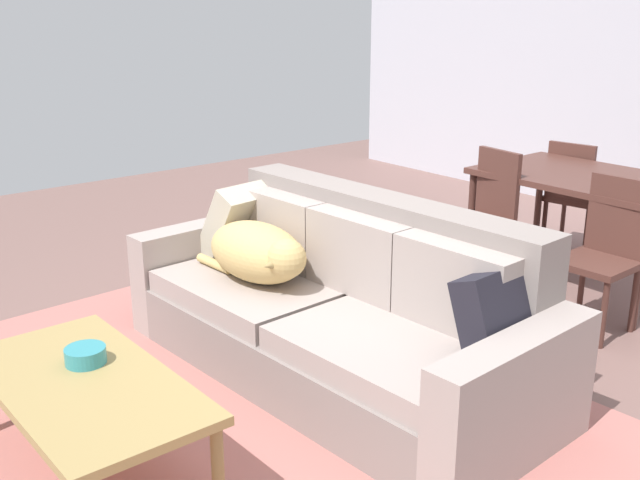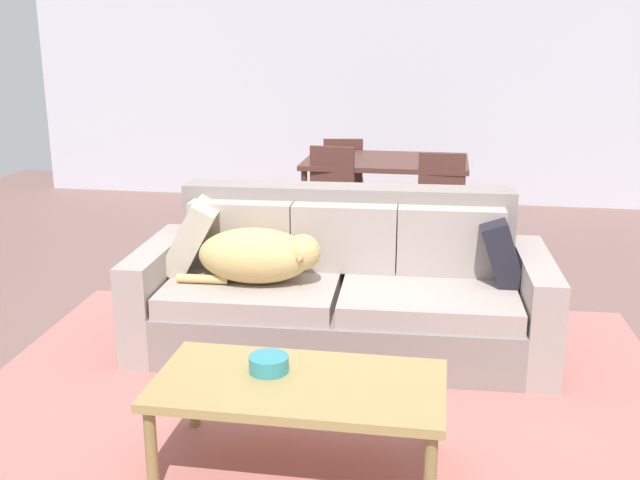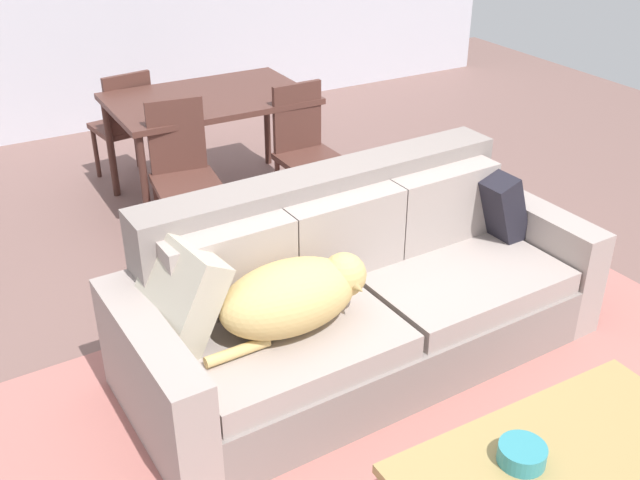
{
  "view_description": "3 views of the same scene",
  "coord_description": "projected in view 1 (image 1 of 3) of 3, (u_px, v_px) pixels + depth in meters",
  "views": [
    {
      "loc": [
        2.73,
        -2.41,
        1.88
      ],
      "look_at": [
        -0.2,
        0.02,
        0.67
      ],
      "focal_mm": 42.38,
      "sensor_mm": 36.0,
      "label": 1
    },
    {
      "loc": [
        0.59,
        -4.22,
        1.84
      ],
      "look_at": [
        -0.07,
        -0.31,
        0.72
      ],
      "focal_mm": 42.29,
      "sensor_mm": 36.0,
      "label": 2
    },
    {
      "loc": [
        -1.69,
        -2.67,
        2.37
      ],
      "look_at": [
        -0.2,
        -0.03,
        0.72
      ],
      "focal_mm": 41.86,
      "sensor_mm": 36.0,
      "label": 3
    }
  ],
  "objects": [
    {
      "name": "coffee_table",
      "position": [
        86.0,
        390.0,
        3.05
      ],
      "size": [
        1.22,
        0.63,
        0.42
      ],
      "color": "#A78A51",
      "rests_on": "ground"
    },
    {
      "name": "throw_pillow_by_right_arm",
      "position": [
        498.0,
        315.0,
        3.21
      ],
      "size": [
        0.28,
        0.4,
        0.41
      ],
      "primitive_type": "cube",
      "rotation": [
        0.0,
        -0.33,
        0.04
      ],
      "color": "black",
      "rests_on": "couch"
    },
    {
      "name": "bowl_on_coffee_table",
      "position": [
        86.0,
        355.0,
        3.17
      ],
      "size": [
        0.17,
        0.17,
        0.07
      ],
      "primitive_type": "cylinder",
      "color": "teal",
      "rests_on": "coffee_table"
    },
    {
      "name": "ground_plane",
      "position": [
        342.0,
        368.0,
        4.03
      ],
      "size": [
        10.0,
        10.0,
        0.0
      ],
      "primitive_type": "plane",
      "color": "#795851"
    },
    {
      "name": "couch",
      "position": [
        342.0,
        312.0,
        3.91
      ],
      "size": [
        2.42,
        1.09,
        0.91
      ],
      "rotation": [
        0.0,
        0.0,
        0.04
      ],
      "color": "gray",
      "rests_on": "ground"
    },
    {
      "name": "area_rug",
      "position": [
        235.0,
        412.0,
        3.59
      ],
      "size": [
        3.75,
        2.87,
        0.01
      ],
      "primitive_type": "cube",
      "rotation": [
        0.0,
        0.0,
        0.04
      ],
      "color": "#B16A62",
      "rests_on": "ground"
    },
    {
      "name": "dog_on_left_cushion",
      "position": [
        259.0,
        253.0,
        4.04
      ],
      "size": [
        0.82,
        0.41,
        0.32
      ],
      "rotation": [
        0.0,
        0.0,
        0.04
      ],
      "color": "tan",
      "rests_on": "couch"
    },
    {
      "name": "dining_table",
      "position": [
        587.0,
        185.0,
        5.0
      ],
      "size": [
        1.36,
        0.9,
        0.78
      ],
      "color": "#522F27",
      "rests_on": "ground"
    },
    {
      "name": "throw_pillow_by_left_arm",
      "position": [
        242.0,
        220.0,
        4.49
      ],
      "size": [
        0.4,
        0.49,
        0.46
      ],
      "primitive_type": "cube",
      "rotation": [
        0.0,
        0.49,
        0.13
      ],
      "color": "#B8AE99",
      "rests_on": "couch"
    },
    {
      "name": "dining_chair_near_right",
      "position": [
        604.0,
        249.0,
        4.4
      ],
      "size": [
        0.41,
        0.41,
        0.91
      ],
      "rotation": [
        0.0,
        0.0,
        0.02
      ],
      "color": "#522F27",
      "rests_on": "ground"
    },
    {
      "name": "dining_chair_near_left",
      "position": [
        485.0,
        214.0,
        5.04
      ],
      "size": [
        0.45,
        0.45,
        0.94
      ],
      "rotation": [
        0.0,
        0.0,
        -0.13
      ],
      "color": "#522F27",
      "rests_on": "ground"
    },
    {
      "name": "dining_chair_far_left",
      "position": [
        574.0,
        192.0,
        5.76
      ],
      "size": [
        0.45,
        0.45,
        0.87
      ],
      "rotation": [
        0.0,
        0.0,
        3.29
      ],
      "color": "#522F27",
      "rests_on": "ground"
    }
  ]
}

